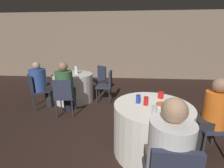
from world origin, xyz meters
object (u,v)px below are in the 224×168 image
person_blue_shirt (42,84)px  pizza_plate_near (163,105)px  chair_far_southwest (36,88)px  soda_can_red (146,101)px  chair_far_northeast (100,77)px  chair_far_south (64,94)px  table_near (151,128)px  bottle_far (76,70)px  chair_near_east (219,121)px  person_white_shirt (167,155)px  person_green_jacket (65,87)px  chair_far_east (107,83)px  soda_can_silver (154,111)px  soda_can_blue (138,99)px  table_far (74,87)px  person_orange_shirt (209,117)px

person_blue_shirt → pizza_plate_near: person_blue_shirt is taller
chair_far_southwest → soda_can_red: (2.45, -1.32, 0.30)m
pizza_plate_near → chair_far_southwest: bearing=154.1°
chair_far_northeast → chair_far_south: 1.74m
table_near → bottle_far: (-1.73, 1.97, 0.48)m
chair_near_east → pizza_plate_near: chair_near_east is taller
chair_near_east → chair_far_northeast: same height
person_white_shirt → person_blue_shirt: bearing=138.5°
chair_near_east → person_green_jacket: 2.89m
chair_far_east → pizza_plate_near: chair_far_east is taller
chair_far_east → soda_can_silver: bearing=-157.6°
soda_can_blue → bottle_far: (-1.53, 1.92, 0.04)m
table_far → chair_far_south: chair_far_south is taller
pizza_plate_near → bottle_far: 2.71m
chair_far_southwest → person_orange_shirt: 3.59m
table_far → chair_far_northeast: size_ratio=1.27×
chair_far_south → person_blue_shirt: bearing=142.3°
person_blue_shirt → person_green_jacket: bearing=28.7°
person_orange_shirt → soda_can_silver: size_ratio=9.50×
table_near → chair_far_east: chair_far_east is taller
person_blue_shirt → soda_can_red: 2.74m
chair_far_northeast → soda_can_blue: bearing=152.4°
table_far → soda_can_blue: 2.50m
chair_far_east → soda_can_blue: 1.97m
chair_near_east → bottle_far: 3.33m
chair_far_south → person_blue_shirt: person_blue_shirt is taller
person_blue_shirt → bottle_far: person_blue_shirt is taller
chair_far_east → chair_far_south: 1.24m
chair_far_south → person_white_shirt: bearing=-53.6°
table_far → soda_can_blue: soda_can_blue is taller
chair_far_southwest → bottle_far: bottle_far is taller
chair_near_east → person_orange_shirt: person_orange_shirt is taller
table_near → person_blue_shirt: (-2.44, 1.41, 0.22)m
table_near → bottle_far: bottle_far is taller
bottle_far → soda_can_blue: bearing=-51.5°
person_blue_shirt → soda_can_blue: person_blue_shirt is taller
person_green_jacket → table_far: bearing=90.0°
chair_far_east → soda_can_red: (0.77, -1.90, 0.30)m
chair_near_east → person_orange_shirt: bearing=90.0°
chair_far_south → soda_can_silver: (1.66, -1.28, 0.30)m
soda_can_red → soda_can_blue: size_ratio=1.00×
chair_near_east → person_orange_shirt: size_ratio=0.74×
soda_can_silver → table_far: bearing=128.7°
table_far → chair_far_southwest: 0.96m
chair_far_south → pizza_plate_near: chair_far_south is taller
chair_near_east → chair_far_southwest: 3.74m
chair_far_southwest → soda_can_blue: bearing=22.6°
chair_near_east → person_white_shirt: bearing=128.9°
table_near → soda_can_blue: 0.49m
table_far → chair_near_east: size_ratio=1.27×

